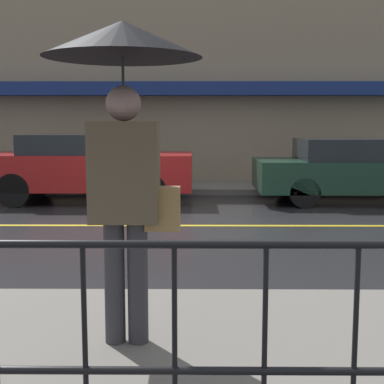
% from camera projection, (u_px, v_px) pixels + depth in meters
% --- Properties ---
extents(ground_plane, '(80.00, 80.00, 0.00)m').
position_uv_depth(ground_plane, '(144.00, 226.00, 8.83)').
color(ground_plane, '#262628').
extents(sidewalk_near, '(28.00, 2.86, 0.14)m').
position_uv_depth(sidewalk_near, '(66.00, 364.00, 3.56)').
color(sidewalk_near, slate).
rests_on(sidewalk_near, ground_plane).
extents(sidewalk_far, '(28.00, 2.02, 0.14)m').
position_uv_depth(sidewalk_far, '(162.00, 187.00, 13.66)').
color(sidewalk_far, slate).
rests_on(sidewalk_far, ground_plane).
extents(lane_marking, '(25.20, 0.12, 0.01)m').
position_uv_depth(lane_marking, '(144.00, 225.00, 8.82)').
color(lane_marking, gold).
rests_on(lane_marking, ground_plane).
extents(building_storefront, '(28.00, 0.85, 5.43)m').
position_uv_depth(building_storefront, '(164.00, 86.00, 14.45)').
color(building_storefront, gray).
rests_on(building_storefront, ground_plane).
extents(pedestrian, '(1.05, 1.05, 2.19)m').
position_uv_depth(pedestrian, '(124.00, 96.00, 3.55)').
color(pedestrian, '#333338').
rests_on(pedestrian, sidewalk_near).
extents(car_red, '(4.43, 1.88, 1.45)m').
position_uv_depth(car_red, '(88.00, 166.00, 11.53)').
color(car_red, maroon).
rests_on(car_red, ground_plane).
extents(car_dark_green, '(4.56, 1.92, 1.36)m').
position_uv_depth(car_dark_green, '(361.00, 169.00, 11.49)').
color(car_dark_green, '#193828').
rests_on(car_dark_green, ground_plane).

